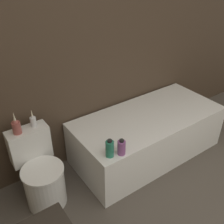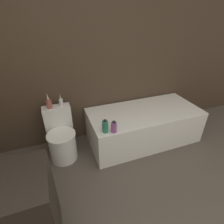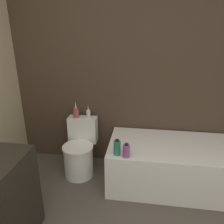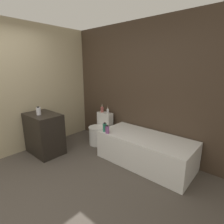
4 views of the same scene
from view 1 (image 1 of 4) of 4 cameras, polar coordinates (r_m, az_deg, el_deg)
The scene contains 7 objects.
wall_back_tiled at distance 2.55m, azimuth -9.89°, elevation 13.65°, with size 6.40×0.06×2.60m.
bathtub at distance 3.05m, azimuth 7.65°, elevation -4.81°, with size 1.70×0.79×0.53m.
toilet at distance 2.59m, azimuth -15.22°, elevation -13.00°, with size 0.38×0.54×0.70m.
vase_gold at distance 2.42m, azimuth -20.12°, elevation -2.91°, with size 0.08×0.08×0.22m.
vase_silver at distance 2.48m, azimuth -16.80°, elevation -1.78°, with size 0.06×0.06×0.18m.
shampoo_bottle_tall at distance 2.30m, azimuth -0.50°, elevation -7.98°, with size 0.07×0.07×0.18m.
shampoo_bottle_short at distance 2.32m, azimuth 2.08°, elevation -7.71°, with size 0.07×0.07×0.16m.
Camera 1 is at (-1.02, 0.14, 2.08)m, focal length 42.00 mm.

